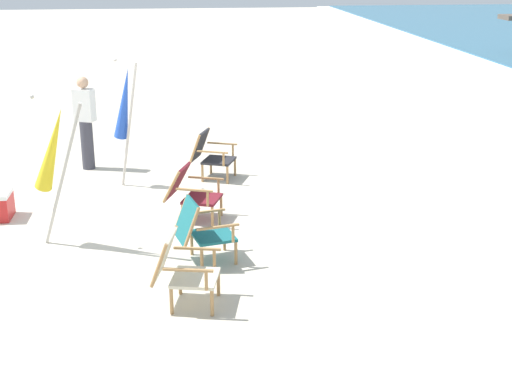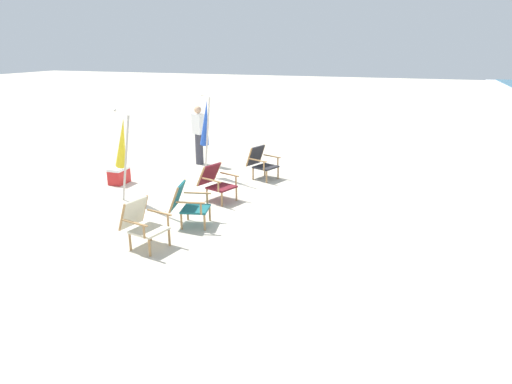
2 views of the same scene
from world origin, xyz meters
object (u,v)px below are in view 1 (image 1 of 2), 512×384
beach_chair_front_left (210,153)px  umbrella_furled_yellow (53,151)px  beach_chair_far_center (191,191)px  beach_chair_mid_center (181,268)px  umbrella_furled_blue (125,105)px  person_near_chairs (86,122)px  beach_chair_front_right (201,229)px

beach_chair_front_left → umbrella_furled_yellow: (2.75, -2.09, 0.86)m
beach_chair_front_left → beach_chair_far_center: beach_chair_front_left is taller
beach_chair_far_center → umbrella_furled_yellow: bearing=-64.5°
beach_chair_mid_center → umbrella_furled_blue: bearing=-169.4°
umbrella_furled_yellow → person_near_chairs: (-3.55, -0.02, -0.45)m
beach_chair_mid_center → beach_chair_front_right: beach_chair_mid_center is taller
beach_chair_front_right → umbrella_furled_yellow: 2.10m
beach_chair_front_left → beach_chair_front_right: bearing=-4.9°
beach_chair_front_right → beach_chair_far_center: (-1.49, -0.09, -0.01)m
beach_chair_front_right → beach_chair_far_center: 1.49m
beach_chair_far_center → person_near_chairs: 3.26m
beach_chair_front_right → umbrella_furled_blue: 3.40m
beach_chair_front_left → person_near_chairs: person_near_chairs is taller
person_near_chairs → umbrella_furled_yellow: bearing=0.3°
beach_chair_far_center → umbrella_furled_blue: size_ratio=0.43×
beach_chair_front_left → beach_chair_far_center: (1.93, -0.38, -0.01)m
umbrella_furled_yellow → person_near_chairs: bearing=-179.7°
beach_chair_far_center → beach_chair_front_left: bearing=168.8°
umbrella_furled_blue → person_near_chairs: (-1.13, -0.76, -0.52)m
umbrella_furled_blue → person_near_chairs: size_ratio=1.28×
umbrella_furled_yellow → beach_chair_front_right: bearing=69.4°
beach_chair_mid_center → person_near_chairs: 5.58m
beach_chair_front_right → beach_chair_mid_center: bearing=-13.2°
beach_chair_mid_center → person_near_chairs: bearing=-163.8°
beach_chair_mid_center → beach_chair_front_left: (-4.53, 0.56, -0.00)m
beach_chair_mid_center → beach_chair_front_right: size_ratio=1.00×
beach_chair_mid_center → beach_chair_front_right: bearing=166.8°
umbrella_furled_blue → person_near_chairs: umbrella_furled_blue is taller
umbrella_furled_yellow → beach_chair_far_center: bearing=115.5°
beach_chair_front_right → person_near_chairs: bearing=-156.8°
beach_chair_mid_center → beach_chair_front_right: 1.14m
beach_chair_front_right → person_near_chairs: size_ratio=0.50×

